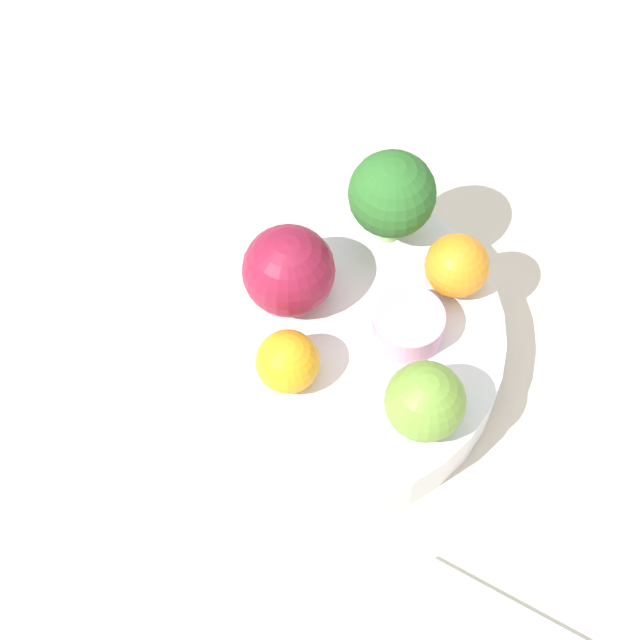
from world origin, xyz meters
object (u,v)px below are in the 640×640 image
object	(u,v)px
apple_red	(289,271)
orange_front	(283,359)
bowl	(320,342)
apple_green	(425,402)
orange_back	(457,266)
broccoli	(392,195)
small_cup	(408,325)

from	to	relation	value
apple_red	orange_front	distance (m)	0.06
bowl	apple_green	distance (m)	0.11
apple_red	orange_back	world-z (taller)	apple_red
broccoli	orange_front	xyz separation A→B (m)	(-0.13, 0.01, -0.03)
orange_back	small_cup	size ratio (longest dim) A/B	0.91
apple_red	small_cup	xyz separation A→B (m)	(0.01, -0.08, -0.02)
bowl	broccoli	bearing A→B (deg)	-3.30
broccoli	orange_back	size ratio (longest dim) A/B	1.74
apple_green	orange_back	xyz separation A→B (m)	(0.10, 0.03, -0.00)
broccoli	apple_red	world-z (taller)	broccoli
apple_red	orange_back	bearing A→B (deg)	-56.06
orange_front	broccoli	bearing A→B (deg)	-3.73
broccoli	apple_green	xyz separation A→B (m)	(-0.12, -0.09, -0.02)
orange_front	apple_red	bearing A→B (deg)	26.21
broccoli	small_cup	size ratio (longest dim) A/B	1.59
bowl	apple_green	world-z (taller)	apple_green
bowl	orange_front	size ratio (longest dim) A/B	6.04
orange_back	small_cup	world-z (taller)	orange_back
apple_green	orange_front	bearing A→B (deg)	98.94
apple_green	orange_front	size ratio (longest dim) A/B	1.24
apple_green	apple_red	bearing A→B (deg)	71.54
apple_red	apple_green	world-z (taller)	apple_red
apple_green	orange_back	bearing A→B (deg)	14.36
orange_front	orange_back	xyz separation A→B (m)	(0.12, -0.07, 0.00)
broccoli	orange_back	world-z (taller)	broccoli
bowl	small_cup	bearing A→B (deg)	-65.62
broccoli	small_cup	distance (m)	0.09
bowl	broccoli	world-z (taller)	broccoli
broccoli	orange_back	distance (m)	0.07
apple_green	orange_back	world-z (taller)	apple_green
apple_green	broccoli	bearing A→B (deg)	35.51
bowl	orange_back	xyz separation A→B (m)	(0.08, -0.06, 0.04)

